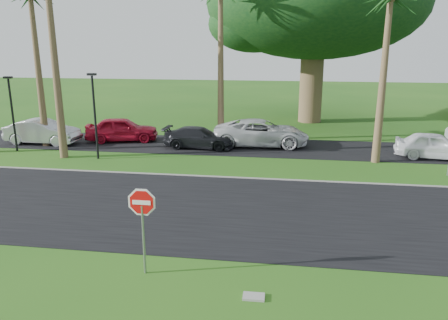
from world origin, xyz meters
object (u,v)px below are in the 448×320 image
stop_sign_near (142,214)px  car_minivan (261,133)px  car_dark (199,138)px  car_red (122,129)px  car_pickup (435,146)px  car_silver (43,132)px

stop_sign_near → car_minivan: bearing=82.2°
stop_sign_near → car_dark: size_ratio=0.61×
car_red → car_dark: bearing=-115.9°
car_pickup → stop_sign_near: bearing=149.1°
car_minivan → car_pickup: size_ratio=1.38×
car_silver → car_red: (4.66, 1.45, 0.01)m
car_silver → car_pickup: 23.24m
car_dark → car_pickup: 13.30m
stop_sign_near → car_pickup: size_ratio=0.63×
stop_sign_near → car_red: stop_sign_near is taller
car_red → car_minivan: (8.96, 0.03, 0.03)m
car_dark → car_minivan: car_minivan is taller
car_silver → car_red: 4.88m
car_dark → car_pickup: bearing=-90.4°
car_minivan → car_silver: bearing=92.8°
stop_sign_near → car_red: bearing=113.1°
car_silver → car_dark: car_silver is taller
stop_sign_near → car_pickup: bearing=50.2°
car_pickup → car_silver: bearing=98.3°
stop_sign_near → car_silver: bearing=128.4°
car_pickup → car_dark: bearing=96.4°
car_minivan → car_red: bearing=86.8°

